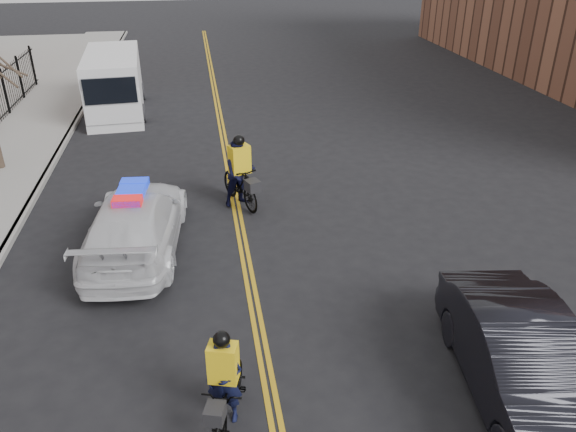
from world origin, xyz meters
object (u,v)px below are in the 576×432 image
(dark_sedan, at_px, (523,363))
(cyclist_far, at_px, (240,178))
(police_cruiser, at_px, (135,223))
(cargo_van, at_px, (114,85))
(cyclist_near, at_px, (225,389))

(dark_sedan, distance_m, cyclist_far, 9.39)
(police_cruiser, relative_size, cyclist_far, 2.50)
(police_cruiser, distance_m, cargo_van, 12.47)
(dark_sedan, height_order, cyclist_far, cyclist_far)
(cyclist_far, bearing_deg, cyclist_near, -118.75)
(cyclist_near, height_order, cyclist_far, cyclist_far)
(police_cruiser, xyz_separation_m, cyclist_near, (1.85, -5.87, -0.16))
(cargo_van, relative_size, cyclist_far, 2.83)
(police_cruiser, bearing_deg, cargo_van, -76.92)
(dark_sedan, xyz_separation_m, cargo_van, (-8.61, 18.58, 0.45))
(cyclist_near, bearing_deg, cyclist_far, 99.90)
(cyclist_near, bearing_deg, police_cruiser, 124.20)
(police_cruiser, height_order, cyclist_far, cyclist_far)
(police_cruiser, distance_m, dark_sedan, 9.27)
(dark_sedan, relative_size, cyclist_near, 2.50)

